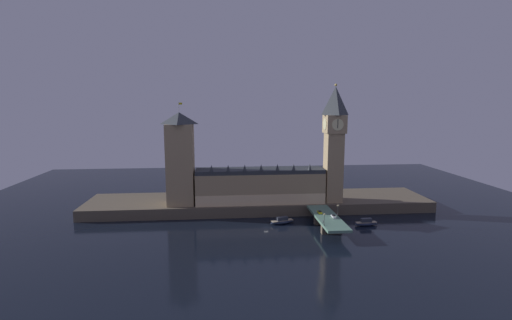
{
  "coord_description": "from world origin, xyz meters",
  "views": [
    {
      "loc": [
        -23.23,
        -196.56,
        68.38
      ],
      "look_at": [
        -3.82,
        20.0,
        34.93
      ],
      "focal_mm": 26.0,
      "sensor_mm": 36.0,
      "label": 1
    }
  ],
  "objects": [
    {
      "name": "pedestrian_mid_walk",
      "position": [
        38.65,
        -5.48,
        7.84
      ],
      "size": [
        0.38,
        0.38,
        1.75
      ],
      "color": "black",
      "rests_on": "bridge"
    },
    {
      "name": "car_southbound_lead",
      "position": [
        35.94,
        -7.6,
        7.64
      ],
      "size": [
        1.91,
        4.64,
        1.56
      ],
      "color": "white",
      "rests_on": "bridge"
    },
    {
      "name": "victoria_tower",
      "position": [
        -49.3,
        29.51,
        34.98
      ],
      "size": [
        16.33,
        16.33,
        62.3
      ],
      "color": "tan",
      "rests_on": "embankment"
    },
    {
      "name": "street_lamp_near",
      "position": [
        27.41,
        -19.72,
        10.88
      ],
      "size": [
        1.34,
        0.6,
        6.35
      ],
      "color": "#2D3333",
      "rests_on": "bridge"
    },
    {
      "name": "ground_plane",
      "position": [
        0.0,
        0.0,
        0.0
      ],
      "size": [
        400.0,
        400.0,
        0.0
      ],
      "primitive_type": "plane",
      "color": "black"
    },
    {
      "name": "embankment",
      "position": [
        0.0,
        39.0,
        3.35
      ],
      "size": [
        220.0,
        42.0,
        6.7
      ],
      "color": "brown",
      "rests_on": "ground_plane"
    },
    {
      "name": "clock_tower",
      "position": [
        45.4,
        26.67,
        45.57
      ],
      "size": [
        12.69,
        12.8,
        73.37
      ],
      "color": "tan",
      "rests_on": "embankment"
    },
    {
      "name": "street_lamp_mid",
      "position": [
        39.05,
        -5.0,
        10.95
      ],
      "size": [
        1.34,
        0.6,
        6.46
      ],
      "color": "#2D3333",
      "rests_on": "bridge"
    },
    {
      "name": "pedestrian_near_rail",
      "position": [
        27.81,
        -16.28,
        7.85
      ],
      "size": [
        0.38,
        0.38,
        1.77
      ],
      "color": "black",
      "rests_on": "bridge"
    },
    {
      "name": "boat_downstream",
      "position": [
        56.5,
        -2.19,
        1.56
      ],
      "size": [
        13.71,
        4.59,
        4.27
      ],
      "color": "#1E2842",
      "rests_on": "ground_plane"
    },
    {
      "name": "car_northbound_lead",
      "position": [
        30.52,
        1.04,
        7.58
      ],
      "size": [
        2.03,
        4.56,
        1.44
      ],
      "color": "yellow",
      "rests_on": "bridge"
    },
    {
      "name": "bridge",
      "position": [
        33.23,
        -5.0,
        5.11
      ],
      "size": [
        12.32,
        46.0,
        6.91
      ],
      "color": "slate",
      "rests_on": "ground_plane"
    },
    {
      "name": "boat_upstream",
      "position": [
        9.9,
        5.47,
        1.48
      ],
      "size": [
        14.96,
        7.92,
        4.07
      ],
      "color": "#1E2842",
      "rests_on": "ground_plane"
    },
    {
      "name": "parliament_hall",
      "position": [
        -0.53,
        29.4,
        17.26
      ],
      "size": [
        79.37,
        18.16,
        25.35
      ],
      "color": "tan",
      "rests_on": "embankment"
    }
  ]
}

